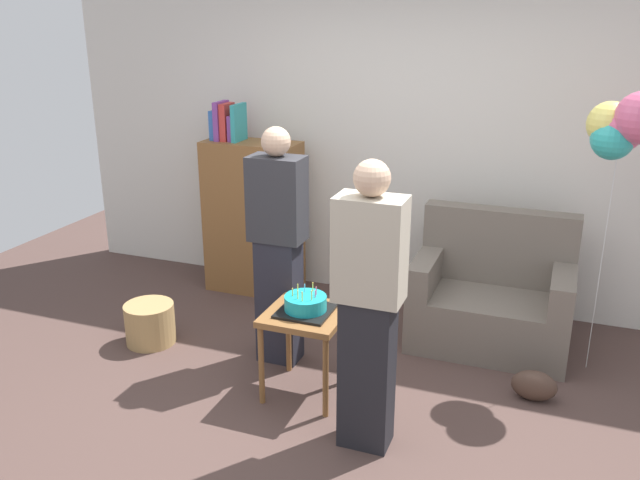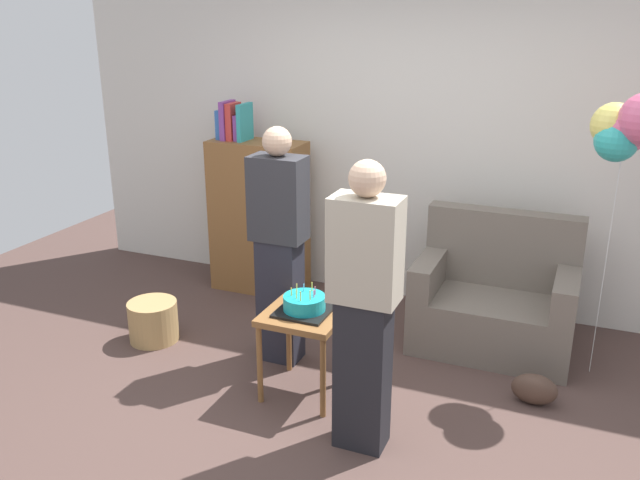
{
  "view_description": "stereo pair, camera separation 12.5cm",
  "coord_description": "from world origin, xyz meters",
  "px_view_note": "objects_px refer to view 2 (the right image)",
  "views": [
    {
      "loc": [
        1.25,
        -3.17,
        2.32
      ],
      "look_at": [
        -0.16,
        0.53,
        0.95
      ],
      "focal_mm": 37.48,
      "sensor_mm": 36.0,
      "label": 1
    },
    {
      "loc": [
        1.36,
        -3.13,
        2.32
      ],
      "look_at": [
        -0.16,
        0.53,
        0.95
      ],
      "focal_mm": 37.48,
      "sensor_mm": 36.0,
      "label": 2
    }
  ],
  "objects_px": {
    "balloon_bunch": "(628,128)",
    "side_table": "(305,324)",
    "bookshelf": "(258,215)",
    "person_holding_cake": "(364,308)",
    "wicker_basket": "(153,321)",
    "couch": "(495,302)",
    "birthday_cake": "(304,304)",
    "handbag": "(534,389)",
    "person_blowing_candles": "(279,246)"
  },
  "relations": [
    {
      "from": "balloon_bunch",
      "to": "bookshelf",
      "type": "bearing_deg",
      "value": 170.4
    },
    {
      "from": "side_table",
      "to": "couch",
      "type": "bearing_deg",
      "value": 48.03
    },
    {
      "from": "person_blowing_candles",
      "to": "bookshelf",
      "type": "bearing_deg",
      "value": 134.81
    },
    {
      "from": "couch",
      "to": "birthday_cake",
      "type": "xyz_separation_m",
      "value": [
        -1.0,
        -1.11,
        0.27
      ]
    },
    {
      "from": "couch",
      "to": "person_blowing_candles",
      "type": "height_order",
      "value": "person_blowing_candles"
    },
    {
      "from": "couch",
      "to": "wicker_basket",
      "type": "height_order",
      "value": "couch"
    },
    {
      "from": "person_blowing_candles",
      "to": "handbag",
      "type": "height_order",
      "value": "person_blowing_candles"
    },
    {
      "from": "side_table",
      "to": "balloon_bunch",
      "type": "distance_m",
      "value": 2.26
    },
    {
      "from": "person_holding_cake",
      "to": "wicker_basket",
      "type": "xyz_separation_m",
      "value": [
        -1.83,
        0.59,
        -0.68
      ]
    },
    {
      "from": "couch",
      "to": "balloon_bunch",
      "type": "xyz_separation_m",
      "value": [
        0.69,
        -0.18,
        1.32
      ]
    },
    {
      "from": "person_holding_cake",
      "to": "wicker_basket",
      "type": "bearing_deg",
      "value": -15.46
    },
    {
      "from": "bookshelf",
      "to": "balloon_bunch",
      "type": "height_order",
      "value": "balloon_bunch"
    },
    {
      "from": "birthday_cake",
      "to": "wicker_basket",
      "type": "xyz_separation_m",
      "value": [
        -1.32,
        0.22,
        -0.46
      ]
    },
    {
      "from": "couch",
      "to": "person_blowing_candles",
      "type": "xyz_separation_m",
      "value": [
        -1.33,
        -0.77,
        0.49
      ]
    },
    {
      "from": "person_blowing_candles",
      "to": "handbag",
      "type": "xyz_separation_m",
      "value": [
        1.7,
        0.07,
        -0.73
      ]
    },
    {
      "from": "balloon_bunch",
      "to": "handbag",
      "type": "bearing_deg",
      "value": -122.1
    },
    {
      "from": "bookshelf",
      "to": "balloon_bunch",
      "type": "relative_size",
      "value": 0.86
    },
    {
      "from": "person_holding_cake",
      "to": "balloon_bunch",
      "type": "bearing_deg",
      "value": -129.9
    },
    {
      "from": "handbag",
      "to": "wicker_basket",
      "type": "bearing_deg",
      "value": -175.82
    },
    {
      "from": "birthday_cake",
      "to": "person_holding_cake",
      "type": "bearing_deg",
      "value": -35.67
    },
    {
      "from": "couch",
      "to": "side_table",
      "type": "relative_size",
      "value": 1.96
    },
    {
      "from": "wicker_basket",
      "to": "handbag",
      "type": "bearing_deg",
      "value": 4.18
    },
    {
      "from": "birthday_cake",
      "to": "wicker_basket",
      "type": "bearing_deg",
      "value": 170.37
    },
    {
      "from": "couch",
      "to": "balloon_bunch",
      "type": "relative_size",
      "value": 0.59
    },
    {
      "from": "handbag",
      "to": "balloon_bunch",
      "type": "relative_size",
      "value": 0.15
    },
    {
      "from": "couch",
      "to": "handbag",
      "type": "xyz_separation_m",
      "value": [
        0.37,
        -0.69,
        -0.24
      ]
    },
    {
      "from": "wicker_basket",
      "to": "handbag",
      "type": "distance_m",
      "value": 2.69
    },
    {
      "from": "balloon_bunch",
      "to": "side_table",
      "type": "bearing_deg",
      "value": -151.05
    },
    {
      "from": "side_table",
      "to": "wicker_basket",
      "type": "relative_size",
      "value": 1.56
    },
    {
      "from": "side_table",
      "to": "balloon_bunch",
      "type": "height_order",
      "value": "balloon_bunch"
    },
    {
      "from": "couch",
      "to": "bookshelf",
      "type": "xyz_separation_m",
      "value": [
        -2.04,
        0.28,
        0.33
      ]
    },
    {
      "from": "person_blowing_candles",
      "to": "wicker_basket",
      "type": "bearing_deg",
      "value": -162.24
    },
    {
      "from": "bookshelf",
      "to": "handbag",
      "type": "xyz_separation_m",
      "value": [
        2.41,
        -0.98,
        -0.57
      ]
    },
    {
      "from": "wicker_basket",
      "to": "balloon_bunch",
      "type": "bearing_deg",
      "value": 13.27
    },
    {
      "from": "couch",
      "to": "person_holding_cake",
      "type": "distance_m",
      "value": 1.63
    },
    {
      "from": "balloon_bunch",
      "to": "person_blowing_candles",
      "type": "bearing_deg",
      "value": -163.79
    },
    {
      "from": "person_blowing_candles",
      "to": "handbag",
      "type": "bearing_deg",
      "value": 13.23
    },
    {
      "from": "person_holding_cake",
      "to": "handbag",
      "type": "relative_size",
      "value": 5.82
    },
    {
      "from": "birthday_cake",
      "to": "handbag",
      "type": "height_order",
      "value": "birthday_cake"
    },
    {
      "from": "bookshelf",
      "to": "person_holding_cake",
      "type": "relative_size",
      "value": 0.99
    },
    {
      "from": "birthday_cake",
      "to": "balloon_bunch",
      "type": "bearing_deg",
      "value": 28.95
    },
    {
      "from": "bookshelf",
      "to": "birthday_cake",
      "type": "relative_size",
      "value": 5.05
    },
    {
      "from": "birthday_cake",
      "to": "balloon_bunch",
      "type": "relative_size",
      "value": 0.17
    },
    {
      "from": "bookshelf",
      "to": "birthday_cake",
      "type": "height_order",
      "value": "bookshelf"
    },
    {
      "from": "bookshelf",
      "to": "handbag",
      "type": "bearing_deg",
      "value": -22.03
    },
    {
      "from": "handbag",
      "to": "balloon_bunch",
      "type": "xyz_separation_m",
      "value": [
        0.32,
        0.51,
        1.56
      ]
    },
    {
      "from": "person_holding_cake",
      "to": "wicker_basket",
      "type": "relative_size",
      "value": 4.53
    },
    {
      "from": "person_holding_cake",
      "to": "couch",
      "type": "bearing_deg",
      "value": -106.05
    },
    {
      "from": "couch",
      "to": "birthday_cake",
      "type": "relative_size",
      "value": 3.44
    },
    {
      "from": "couch",
      "to": "wicker_basket",
      "type": "relative_size",
      "value": 3.06
    }
  ]
}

